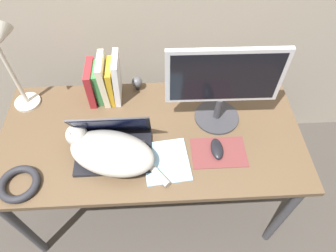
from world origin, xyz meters
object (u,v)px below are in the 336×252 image
(external_monitor, at_px, (223,84))
(notepad, at_px, (166,161))
(laptop, at_px, (113,144))
(webcam, at_px, (137,82))
(cat, at_px, (110,152))
(cable_coil, at_px, (19,184))
(computer_mouse, at_px, (217,149))
(desk_lamp, at_px, (5,53))
(book_row, at_px, (105,81))

(external_monitor, height_order, notepad, external_monitor)
(external_monitor, bearing_deg, laptop, -161.91)
(webcam, bearing_deg, cat, -104.26)
(cable_coil, bearing_deg, computer_mouse, 8.63)
(notepad, distance_m, webcam, 0.48)
(external_monitor, bearing_deg, notepad, -137.38)
(external_monitor, xyz_separation_m, webcam, (-0.40, 0.22, -0.18))
(desk_lamp, height_order, notepad, desk_lamp)
(cable_coil, bearing_deg, webcam, 48.12)
(laptop, height_order, webcam, laptop)
(book_row, bearing_deg, external_monitor, -17.59)
(cat, xyz_separation_m, book_row, (-0.05, 0.39, 0.04))
(webcam, bearing_deg, book_row, -163.71)
(cat, distance_m, cable_coil, 0.40)
(laptop, height_order, external_monitor, external_monitor)
(external_monitor, bearing_deg, book_row, 162.41)
(laptop, bearing_deg, notepad, -18.57)
(laptop, xyz_separation_m, desk_lamp, (-0.43, 0.28, 0.30))
(cat, relative_size, notepad, 1.92)
(laptop, height_order, computer_mouse, laptop)
(book_row, bearing_deg, notepad, -55.20)
(laptop, bearing_deg, computer_mouse, -4.19)
(cable_coil, xyz_separation_m, notepad, (0.63, 0.09, -0.01))
(computer_mouse, height_order, webcam, webcam)
(laptop, relative_size, desk_lamp, 0.68)
(cat, bearing_deg, external_monitor, 23.33)
(laptop, distance_m, book_row, 0.35)
(cat, bearing_deg, cable_coil, -164.11)
(external_monitor, xyz_separation_m, book_row, (-0.55, 0.18, -0.12))
(external_monitor, distance_m, webcam, 0.49)
(external_monitor, relative_size, cable_coil, 2.90)
(computer_mouse, relative_size, cable_coil, 0.64)
(external_monitor, bearing_deg, cable_coil, -159.77)
(desk_lamp, xyz_separation_m, notepad, (0.67, -0.36, -0.34))
(book_row, bearing_deg, computer_mouse, -35.48)
(laptop, bearing_deg, webcam, 75.08)
(book_row, bearing_deg, webcam, 16.29)
(desk_lamp, distance_m, cable_coil, 0.56)
(laptop, bearing_deg, external_monitor, 18.09)
(laptop, relative_size, cable_coil, 1.94)
(book_row, bearing_deg, desk_lamp, -171.51)
(webcam, bearing_deg, cable_coil, -131.88)
(book_row, relative_size, webcam, 3.14)
(cat, height_order, external_monitor, external_monitor)
(book_row, bearing_deg, laptop, -80.84)
(computer_mouse, relative_size, notepad, 0.47)
(laptop, height_order, cable_coil, laptop)
(cat, height_order, notepad, cat)
(cat, bearing_deg, computer_mouse, 2.64)
(book_row, xyz_separation_m, cable_coil, (-0.34, -0.50, -0.09))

